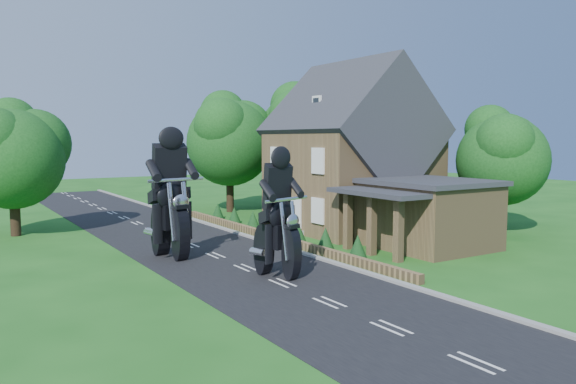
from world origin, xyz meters
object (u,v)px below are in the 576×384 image
house (351,158)px  annex (426,213)px  motorcycle_follow (171,239)px  garden_wall (272,237)px  motorcycle_lead (278,258)px

house → annex: size_ratio=1.45×
motorcycle_follow → house: bearing=179.6°
garden_wall → motorcycle_follow: (-6.25, -1.42, 0.70)m
motorcycle_lead → garden_wall: bearing=-136.8°
garden_wall → motorcycle_lead: (-3.97, -7.11, 0.58)m
annex → motorcycle_lead: (-9.54, -1.31, -0.99)m
garden_wall → annex: 8.19m
garden_wall → motorcycle_lead: 8.16m
garden_wall → motorcycle_follow: size_ratio=11.38×
motorcycle_lead → annex: bearing=170.2°
motorcycle_follow → garden_wall: bearing=-178.6°
annex → house: bearing=84.8°
garden_wall → motorcycle_follow: bearing=-167.2°
annex → motorcycle_follow: bearing=159.7°
annex → motorcycle_follow: annex is taller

